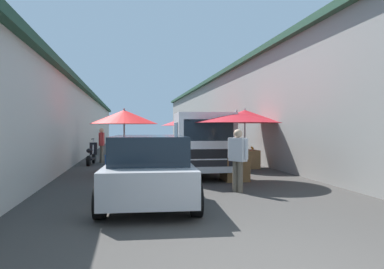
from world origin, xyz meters
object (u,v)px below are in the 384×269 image
(parked_scooter, at_px, (91,154))
(fruit_stall_near_left, at_px, (236,126))
(plastic_stool, at_px, (108,157))
(fruit_stall_near_right, at_px, (245,120))
(fruit_stall_far_right, at_px, (183,125))
(fruit_stall_far_left, at_px, (125,123))
(fruit_stall_mid_lane, at_px, (200,123))
(vendor_in_shade, at_px, (102,143))
(vendor_by_crates, at_px, (238,156))
(hatchback_car, at_px, (149,169))
(delivery_truck, at_px, (200,145))

(parked_scooter, bearing_deg, fruit_stall_near_left, -139.83)
(parked_scooter, distance_m, plastic_stool, 0.78)
(fruit_stall_near_right, bearing_deg, fruit_stall_far_right, 10.20)
(fruit_stall_far_left, relative_size, fruit_stall_mid_lane, 0.87)
(plastic_stool, bearing_deg, fruit_stall_mid_lane, -62.00)
(fruit_stall_far_left, bearing_deg, vendor_in_shade, 14.17)
(fruit_stall_far_left, distance_m, vendor_by_crates, 4.88)
(fruit_stall_far_left, xyz_separation_m, vendor_by_crates, (-3.90, -2.82, -0.86))
(parked_scooter, height_order, plastic_stool, parked_scooter)
(vendor_by_crates, bearing_deg, parked_scooter, 29.99)
(fruit_stall_mid_lane, relative_size, vendor_by_crates, 1.70)
(hatchback_car, relative_size, delivery_truck, 0.81)
(fruit_stall_mid_lane, distance_m, vendor_by_crates, 9.78)
(fruit_stall_near_right, bearing_deg, vendor_by_crates, 158.82)
(vendor_in_shade, bearing_deg, parked_scooter, 153.63)
(vendor_by_crates, relative_size, parked_scooter, 0.94)
(fruit_stall_mid_lane, height_order, parked_scooter, fruit_stall_mid_lane)
(fruit_stall_mid_lane, relative_size, hatchback_car, 0.67)
(fruit_stall_mid_lane, bearing_deg, vendor_in_shade, 106.06)
(fruit_stall_far_right, distance_m, vendor_by_crates, 12.67)
(fruit_stall_far_left, relative_size, parked_scooter, 1.38)
(fruit_stall_far_left, bearing_deg, fruit_stall_near_left, -122.76)
(fruit_stall_far_left, distance_m, plastic_stool, 3.70)
(fruit_stall_near_left, xyz_separation_m, hatchback_car, (-2.55, 2.77, -0.94))
(fruit_stall_far_right, relative_size, hatchback_car, 0.64)
(parked_scooter, bearing_deg, fruit_stall_mid_lane, -67.52)
(hatchback_car, xyz_separation_m, delivery_truck, (3.72, -1.91, 0.30))
(hatchback_car, distance_m, parked_scooter, 8.52)
(parked_scooter, bearing_deg, delivery_truck, -138.89)
(fruit_stall_mid_lane, distance_m, plastic_stool, 5.45)
(fruit_stall_mid_lane, xyz_separation_m, hatchback_car, (-10.47, 3.30, -1.15))
(fruit_stall_near_left, height_order, hatchback_car, fruit_stall_near_left)
(fruit_stall_near_left, xyz_separation_m, vendor_in_shade, (6.49, 4.43, -0.74))
(fruit_stall_mid_lane, height_order, vendor_by_crates, fruit_stall_mid_lane)
(fruit_stall_mid_lane, relative_size, parked_scooter, 1.59)
(fruit_stall_near_right, height_order, vendor_in_shade, fruit_stall_near_right)
(fruit_stall_near_right, xyz_separation_m, vendor_in_shade, (3.21, 5.87, -0.98))
(fruit_stall_far_right, height_order, fruit_stall_far_left, fruit_stall_far_left)
(fruit_stall_mid_lane, distance_m, hatchback_car, 11.04)
(fruit_stall_near_left, xyz_separation_m, delivery_truck, (1.17, 0.86, -0.63))
(fruit_stall_far_right, distance_m, plastic_stool, 6.97)
(fruit_stall_near_right, xyz_separation_m, hatchback_car, (-5.83, 4.21, -1.18))
(fruit_stall_far_right, distance_m, parked_scooter, 7.23)
(fruit_stall_mid_lane, bearing_deg, fruit_stall_near_left, 176.20)
(fruit_stall_far_right, distance_m, delivery_truck, 9.78)
(fruit_stall_far_right, relative_size, parked_scooter, 1.52)
(fruit_stall_far_left, distance_m, fruit_stall_near_left, 3.96)
(fruit_stall_near_right, relative_size, fruit_stall_mid_lane, 0.98)
(fruit_stall_far_right, height_order, hatchback_car, fruit_stall_far_right)
(fruit_stall_mid_lane, xyz_separation_m, vendor_in_shade, (-1.43, 4.96, -0.95))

